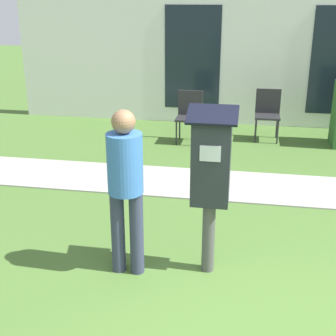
{
  "coord_description": "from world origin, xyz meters",
  "views": [
    {
      "loc": [
        -0.23,
        -2.8,
        2.5
      ],
      "look_at": [
        -0.91,
        1.02,
        1.05
      ],
      "focal_mm": 50.0,
      "sensor_mm": 36.0,
      "label": 1
    }
  ],
  "objects_px": {
    "outdoor_chair_left": "(190,112)",
    "outdoor_chair_middle": "(268,110)",
    "parking_meter": "(211,171)",
    "person_standing": "(125,181)"
  },
  "relations": [
    {
      "from": "outdoor_chair_left",
      "to": "outdoor_chair_middle",
      "type": "xyz_separation_m",
      "value": [
        1.36,
        0.39,
        0.0
      ]
    },
    {
      "from": "parking_meter",
      "to": "person_standing",
      "type": "distance_m",
      "value": 0.77
    },
    {
      "from": "outdoor_chair_middle",
      "to": "person_standing",
      "type": "bearing_deg",
      "value": -104.09
    },
    {
      "from": "parking_meter",
      "to": "person_standing",
      "type": "xyz_separation_m",
      "value": [
        -0.75,
        -0.15,
        -0.09
      ]
    },
    {
      "from": "person_standing",
      "to": "parking_meter",
      "type": "bearing_deg",
      "value": 46.31
    },
    {
      "from": "outdoor_chair_left",
      "to": "outdoor_chair_middle",
      "type": "distance_m",
      "value": 1.42
    },
    {
      "from": "parking_meter",
      "to": "person_standing",
      "type": "bearing_deg",
      "value": -168.54
    },
    {
      "from": "outdoor_chair_left",
      "to": "person_standing",
      "type": "bearing_deg",
      "value": -79.1
    },
    {
      "from": "parking_meter",
      "to": "outdoor_chair_middle",
      "type": "height_order",
      "value": "parking_meter"
    },
    {
      "from": "outdoor_chair_left",
      "to": "outdoor_chair_middle",
      "type": "relative_size",
      "value": 1.0
    }
  ]
}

